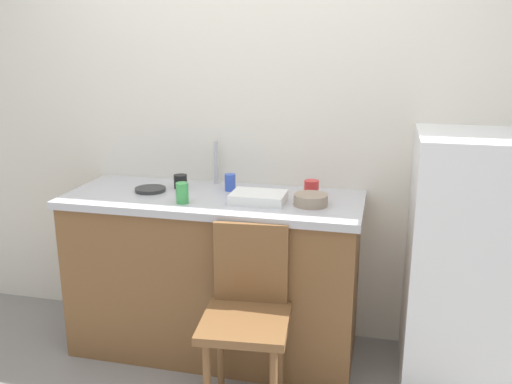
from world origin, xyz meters
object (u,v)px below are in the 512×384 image
dish_tray (258,197)px  cup_red (311,188)px  hotplate (150,189)px  terracotta_bowl (311,200)px  refrigerator (462,262)px  cup_green (182,193)px  chair (247,311)px  cup_black (180,181)px  cup_blue (230,182)px

dish_tray → cup_red: size_ratio=3.26×
hotplate → terracotta_bowl: bearing=-3.6°
refrigerator → dish_tray: (-1.03, -0.07, 0.29)m
hotplate → dish_tray: bearing=-5.8°
hotplate → cup_green: bearing=-34.0°
refrigerator → chair: (-0.99, -0.47, -0.15)m
chair → cup_green: bearing=139.6°
chair → cup_green: cup_green is taller
terracotta_bowl → cup_black: bearing=168.0°
dish_tray → cup_blue: size_ratio=2.97×
hotplate → cup_red: cup_red is taller
terracotta_bowl → hotplate: terracotta_bowl is taller
refrigerator → cup_red: refrigerator is taller
hotplate → cup_green: 0.31m
dish_tray → cup_green: bearing=-163.9°
chair → cup_black: (-0.53, 0.57, 0.45)m
dish_tray → cup_red: bearing=35.5°
dish_tray → hotplate: 0.64m
terracotta_bowl → hotplate: bearing=176.4°
refrigerator → hotplate: size_ratio=7.65×
chair → terracotta_bowl: bearing=54.9°
dish_tray → terracotta_bowl: 0.27m
terracotta_bowl → cup_blue: bearing=159.9°
refrigerator → terracotta_bowl: size_ratio=7.49×
cup_blue → cup_green: bearing=-120.8°
cup_black → cup_green: (0.12, -0.28, 0.02)m
hotplate → cup_red: bearing=7.4°
dish_tray → cup_red: cup_red is taller
refrigerator → cup_black: bearing=176.2°
cup_green → dish_tray: bearing=16.1°
refrigerator → chair: size_ratio=1.46×
chair → terracotta_bowl: size_ratio=5.13×
refrigerator → cup_red: (-0.78, 0.11, 0.31)m
cup_blue → cup_black: size_ratio=1.23×
terracotta_bowl → cup_black: size_ratio=2.27×
terracotta_bowl → cup_red: 0.17m
chair → hotplate: size_ratio=5.24×
chair → dish_tray: bearing=90.3°
hotplate → cup_black: (0.14, 0.10, 0.03)m
cup_green → cup_red: 0.69m
cup_blue → terracotta_bowl: bearing=-20.1°
dish_tray → cup_black: cup_black is taller
refrigerator → cup_black: size_ratio=17.01×
cup_black → cup_red: bearing=0.7°
refrigerator → dish_tray: size_ratio=4.65×
refrigerator → cup_blue: (-1.24, 0.11, 0.31)m
refrigerator → chair: 1.11m
cup_red → terracotta_bowl: bearing=-83.1°
chair → dish_tray: (-0.04, 0.40, 0.44)m
dish_tray → chair: bearing=-84.4°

